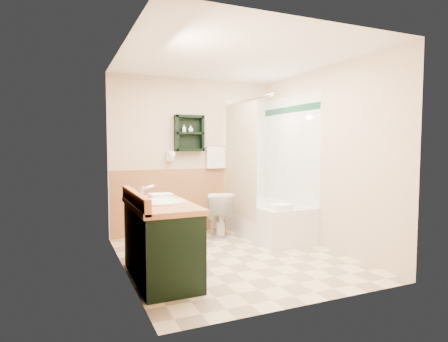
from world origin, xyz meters
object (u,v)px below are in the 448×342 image
soap_bottle_a (184,130)px  soap_bottle_b (191,130)px  toilet (217,214)px  hair_dryer (170,156)px  vanity (161,241)px  bathtub (268,219)px  wall_shelf (189,133)px  vanity_book (140,190)px

soap_bottle_a → soap_bottle_b: size_ratio=1.10×
soap_bottle_a → toilet: bearing=-38.5°
hair_dryer → vanity: size_ratio=0.19×
bathtub → toilet: bearing=156.1°
wall_shelf → bathtub: size_ratio=0.37×
toilet → vanity_book: (-1.38, -1.25, 0.57)m
toilet → soap_bottle_a: bearing=-26.9°
wall_shelf → hair_dryer: 0.46m
vanity → soap_bottle_b: bearing=62.5°
hair_dryer → bathtub: 1.76m
vanity_book → soap_bottle_a: bearing=45.6°
wall_shelf → toilet: size_ratio=0.81×
bathtub → hair_dryer: bearing=153.3°
hair_dryer → vanity: bearing=-108.4°
vanity → bathtub: vanity is taller
vanity → toilet: (1.22, 1.44, -0.06)m
toilet → soap_bottle_b: (-0.30, 0.33, 1.27)m
soap_bottle_a → vanity: bearing=-114.7°
vanity → vanity_book: bearing=131.7°
hair_dryer → vanity_book: bearing=-115.3°
soap_bottle_a → hair_dryer: bearing=172.1°
toilet → bathtub: bearing=167.7°
bathtub → vanity_book: vanity_book is taller
vanity → soap_bottle_a: bearing=65.3°
toilet → vanity_book: bearing=53.8°
vanity_book → soap_bottle_b: 2.04m
hair_dryer → toilet: bearing=-29.7°
wall_shelf → vanity: wall_shelf is taller
vanity → vanity_book: 0.57m
bathtub → soap_bottle_a: bearing=150.1°
hair_dryer → soap_bottle_a: size_ratio=2.11×
vanity → bathtub: size_ratio=0.83×
hair_dryer → toilet: size_ratio=0.35×
bathtub → soap_bottle_a: 1.85m
hair_dryer → vanity_book: (-0.76, -1.61, -0.30)m
hair_dryer → bathtub: size_ratio=0.16×
toilet → soap_bottle_b: soap_bottle_b is taller
hair_dryer → vanity_book: 1.80m
vanity → toilet: 1.89m
wall_shelf → soap_bottle_b: wall_shelf is taller
vanity → hair_dryer: bearing=71.6°
toilet → wall_shelf: bearing=-33.9°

